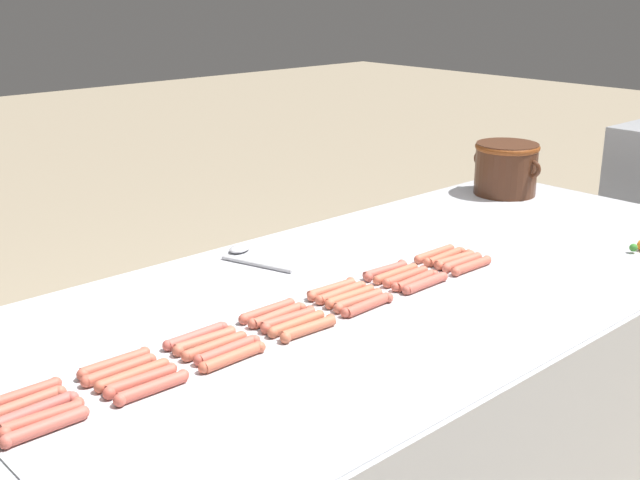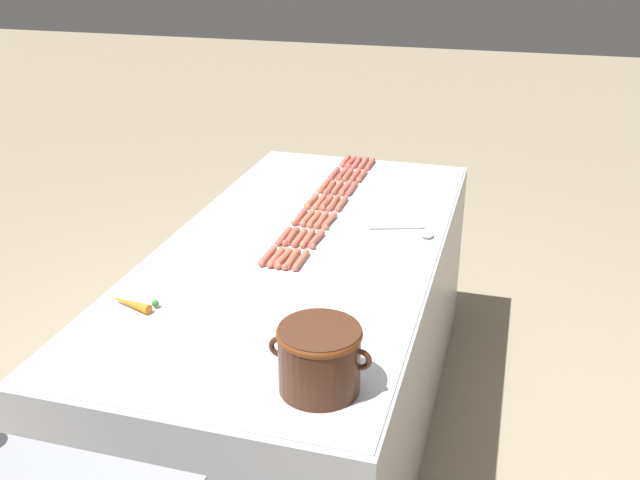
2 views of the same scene
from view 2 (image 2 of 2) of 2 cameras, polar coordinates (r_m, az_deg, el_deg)
ground_plane at (r=3.19m, az=-1.22°, el=-14.54°), size 20.00×20.00×0.00m
griddle_counter at (r=2.94m, az=-1.29°, el=-7.96°), size 1.03×2.21×0.86m
hot_dog_0 at (r=3.62m, az=3.99°, el=6.03°), size 0.03×0.16×0.02m
hot_dog_1 at (r=3.44m, az=3.31°, el=5.11°), size 0.03×0.16×0.02m
hot_dog_2 at (r=3.27m, az=2.52°, el=4.09°), size 0.03×0.16×0.02m
hot_dog_3 at (r=3.09m, az=1.71°, el=2.90°), size 0.03×0.16×0.02m
hot_dog_4 at (r=2.91m, az=0.73°, el=1.55°), size 0.03×0.16×0.02m
hot_dog_5 at (r=2.75m, az=-0.30°, el=0.09°), size 0.03×0.16×0.02m
hot_dog_6 at (r=2.58m, az=-1.52°, el=-1.59°), size 0.02×0.16×0.02m
hot_dog_7 at (r=3.63m, az=3.47°, el=6.13°), size 0.03×0.16×0.02m
hot_dog_8 at (r=3.45m, az=2.82°, el=5.19°), size 0.03×0.16×0.02m
hot_dog_9 at (r=3.27m, az=1.99°, el=4.13°), size 0.03×0.16×0.02m
hot_dog_10 at (r=3.10m, az=1.09°, el=2.96°), size 0.03×0.16×0.02m
hot_dog_11 at (r=2.92m, az=0.11°, el=1.62°), size 0.03×0.16×0.02m
hot_dog_12 at (r=2.75m, az=-0.99°, el=0.15°), size 0.02×0.16×0.02m
hot_dog_13 at (r=2.59m, az=-2.26°, el=-1.52°), size 0.03×0.16×0.02m
hot_dog_14 at (r=3.63m, az=2.92°, el=6.14°), size 0.03×0.16×0.02m
hot_dog_15 at (r=3.45m, az=2.21°, el=5.20°), size 0.02×0.16×0.02m
hot_dog_16 at (r=3.28m, az=1.39°, el=4.19°), size 0.02×0.16×0.02m
hot_dog_17 at (r=3.10m, az=0.49°, el=2.99°), size 0.03×0.16×0.02m
hot_dog_18 at (r=2.93m, az=-0.48°, el=1.68°), size 0.03×0.16×0.02m
hot_dog_19 at (r=2.76m, az=-1.63°, el=0.20°), size 0.02×0.16×0.02m
hot_dog_20 at (r=2.59m, az=-2.96°, el=-1.44°), size 0.03×0.16×0.02m
hot_dog_21 at (r=3.64m, az=2.44°, el=6.20°), size 0.03×0.16×0.02m
hot_dog_22 at (r=3.46m, az=1.73°, el=5.25°), size 0.03×0.16×0.02m
hot_dog_23 at (r=3.28m, az=0.80°, el=4.20°), size 0.03×0.16×0.02m
hot_dog_24 at (r=3.11m, az=-0.04°, el=3.06°), size 0.03×0.16×0.02m
hot_dog_25 at (r=2.94m, az=-1.03°, el=1.77°), size 0.03×0.16×0.02m
hot_dog_26 at (r=2.77m, az=-2.29°, el=0.31°), size 0.03×0.16×0.02m
hot_dog_27 at (r=2.60m, az=-3.50°, el=-1.35°), size 0.03×0.16×0.02m
hot_dog_28 at (r=3.65m, az=2.00°, el=6.27°), size 0.03×0.16×0.02m
hot_dog_29 at (r=3.47m, az=1.13°, el=5.29°), size 0.03×0.16×0.02m
hot_dog_30 at (r=3.30m, az=0.31°, el=4.31°), size 0.03×0.16×0.02m
hot_dog_31 at (r=3.12m, az=-0.68°, el=3.10°), size 0.03×0.16×0.02m
hot_dog_32 at (r=2.95m, az=-1.62°, el=1.86°), size 0.03×0.16×0.02m
hot_dog_33 at (r=2.78m, az=-2.87°, el=0.33°), size 0.03×0.16×0.02m
hot_dog_34 at (r=2.62m, az=-4.16°, el=-1.24°), size 0.03×0.16×0.02m
bean_pot at (r=1.88m, az=-0.05°, el=-9.12°), size 0.28×0.22×0.18m
serving_spoon at (r=2.84m, az=7.65°, el=0.63°), size 0.27×0.12×0.02m
carrot at (r=2.37m, az=-14.76°, el=-4.84°), size 0.18×0.07×0.03m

